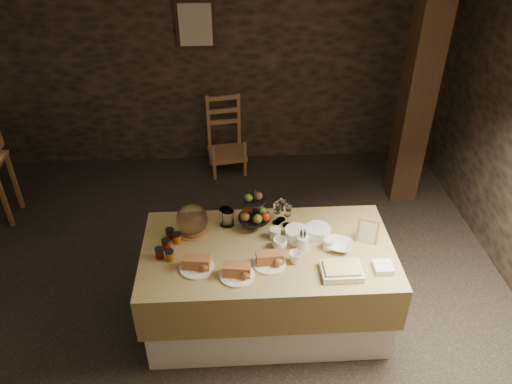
{
  "coord_description": "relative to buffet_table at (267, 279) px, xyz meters",
  "views": [
    {
      "loc": [
        0.22,
        -3.24,
        3.35
      ],
      "look_at": [
        0.41,
        0.2,
        0.99
      ],
      "focal_mm": 35.0,
      "sensor_mm": 36.0,
      "label": 1
    }
  ],
  "objects": [
    {
      "name": "ground_plane",
      "position": [
        -0.47,
        0.28,
        -0.45
      ],
      "size": [
        5.5,
        5.0,
        0.01
      ],
      "primitive_type": "cube",
      "color": "black",
      "rests_on": "ground"
    },
    {
      "name": "room_shell",
      "position": [
        -0.47,
        0.28,
        1.11
      ],
      "size": [
        5.52,
        5.02,
        2.6
      ],
      "color": "black",
      "rests_on": "ground"
    },
    {
      "name": "buffet_table",
      "position": [
        0.0,
        0.0,
        0.0
      ],
      "size": [
        1.98,
        1.05,
        0.78
      ],
      "color": "white",
      "rests_on": "ground_plane"
    },
    {
      "name": "chair",
      "position": [
        -0.32,
        2.52,
        -0.03
      ],
      "size": [
        0.51,
        0.49,
        0.74
      ],
      "rotation": [
        0.0,
        0.0,
        0.16
      ],
      "color": "brown",
      "rests_on": "ground_plane"
    },
    {
      "name": "timber_column",
      "position": [
        1.7,
        1.8,
        0.85
      ],
      "size": [
        0.3,
        0.3,
        2.6
      ],
      "primitive_type": "cube",
      "color": "black",
      "rests_on": "ground_plane"
    },
    {
      "name": "framed_picture",
      "position": [
        -0.62,
        2.74,
        1.3
      ],
      "size": [
        0.45,
        0.04,
        0.55
      ],
      "color": "black",
      "rests_on": "room_shell"
    },
    {
      "name": "plate_stack_a",
      "position": [
        0.24,
        0.1,
        0.38
      ],
      "size": [
        0.19,
        0.19,
        0.1
      ],
      "primitive_type": "cylinder",
      "color": "white",
      "rests_on": "buffet_table"
    },
    {
      "name": "plate_stack_b",
      "position": [
        0.41,
        0.13,
        0.38
      ],
      "size": [
        0.2,
        0.2,
        0.08
      ],
      "primitive_type": "cylinder",
      "color": "white",
      "rests_on": "buffet_table"
    },
    {
      "name": "cutlery_holder",
      "position": [
        0.27,
        -0.02,
        0.39
      ],
      "size": [
        0.1,
        0.1,
        0.12
      ],
      "primitive_type": "cylinder",
      "color": "white",
      "rests_on": "buffet_table"
    },
    {
      "name": "cup_a",
      "position": [
        0.09,
        -0.0,
        0.38
      ],
      "size": [
        0.14,
        0.14,
        0.09
      ],
      "primitive_type": "imported",
      "rotation": [
        0.0,
        0.0,
        0.21
      ],
      "color": "white",
      "rests_on": "buffet_table"
    },
    {
      "name": "cup_b",
      "position": [
        0.19,
        -0.17,
        0.38
      ],
      "size": [
        0.11,
        0.11,
        0.09
      ],
      "primitive_type": "imported",
      "rotation": [
        0.0,
        0.0,
        -0.1
      ],
      "color": "white",
      "rests_on": "buffet_table"
    },
    {
      "name": "mug_c",
      "position": [
        0.07,
        0.12,
        0.38
      ],
      "size": [
        0.09,
        0.09,
        0.09
      ],
      "primitive_type": "cylinder",
      "color": "white",
      "rests_on": "buffet_table"
    },
    {
      "name": "mug_d",
      "position": [
        0.47,
        -0.03,
        0.38
      ],
      "size": [
        0.08,
        0.08,
        0.09
      ],
      "primitive_type": "cylinder",
      "color": "white",
      "rests_on": "buffet_table"
    },
    {
      "name": "bowl",
      "position": [
        0.56,
        -0.02,
        0.36
      ],
      "size": [
        0.26,
        0.26,
        0.05
      ],
      "primitive_type": "imported",
      "rotation": [
        0.0,
        0.0,
        -0.37
      ],
      "color": "white",
      "rests_on": "buffet_table"
    },
    {
      "name": "cake_dome",
      "position": [
        -0.6,
        0.25,
        0.44
      ],
      "size": [
        0.26,
        0.26,
        0.26
      ],
      "color": "brown",
      "rests_on": "buffet_table"
    },
    {
      "name": "fruit_stand",
      "position": [
        -0.09,
        0.27,
        0.48
      ],
      "size": [
        0.27,
        0.27,
        0.38
      ],
      "rotation": [
        0.0,
        0.0,
        0.41
      ],
      "color": "black",
      "rests_on": "buffet_table"
    },
    {
      "name": "bread_platter_left",
      "position": [
        -0.55,
        -0.19,
        0.37
      ],
      "size": [
        0.26,
        0.26,
        0.11
      ],
      "color": "white",
      "rests_on": "buffet_table"
    },
    {
      "name": "bread_platter_center",
      "position": [
        -0.25,
        -0.29,
        0.37
      ],
      "size": [
        0.26,
        0.26,
        0.11
      ],
      "color": "white",
      "rests_on": "buffet_table"
    },
    {
      "name": "bread_platter_right",
      "position": [
        -0.0,
        -0.18,
        0.37
      ],
      "size": [
        0.26,
        0.26,
        0.11
      ],
      "color": "white",
      "rests_on": "buffet_table"
    },
    {
      "name": "jam_jars",
      "position": [
        -0.77,
        0.04,
        0.37
      ],
      "size": [
        0.18,
        0.32,
        0.07
      ],
      "color": "#530C06",
      "rests_on": "buffet_table"
    },
    {
      "name": "tart_dish",
      "position": [
        0.52,
        -0.31,
        0.37
      ],
      "size": [
        0.3,
        0.22,
        0.07
      ],
      "color": "white",
      "rests_on": "buffet_table"
    },
    {
      "name": "square_dish",
      "position": [
        0.84,
        -0.28,
        0.36
      ],
      "size": [
        0.14,
        0.14,
        0.04
      ],
      "primitive_type": "cube",
      "color": "white",
      "rests_on": "buffet_table"
    },
    {
      "name": "menu_frame",
      "position": [
        0.79,
        0.05,
        0.42
      ],
      "size": [
        0.18,
        0.13,
        0.22
      ],
      "primitive_type": "cube",
      "rotation": [
        -0.24,
        0.0,
        -0.38
      ],
      "color": "brown",
      "rests_on": "buffet_table"
    },
    {
      "name": "storage_jar_a",
      "position": [
        -0.33,
        0.32,
        0.41
      ],
      "size": [
        0.1,
        0.1,
        0.16
      ],
      "primitive_type": "cylinder",
      "color": "white",
      "rests_on": "buffet_table"
    },
    {
      "name": "storage_jar_b",
      "position": [
        -0.3,
        0.32,
        0.4
      ],
      "size": [
        0.09,
        0.09,
        0.14
      ],
      "primitive_type": "cylinder",
      "color": "white",
      "rests_on": "buffet_table"
    }
  ]
}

